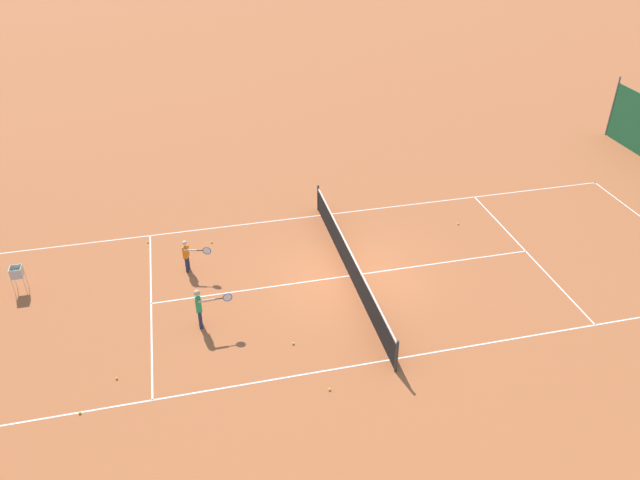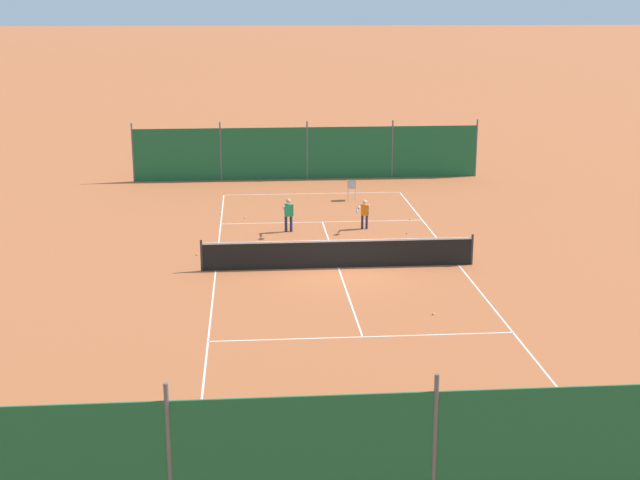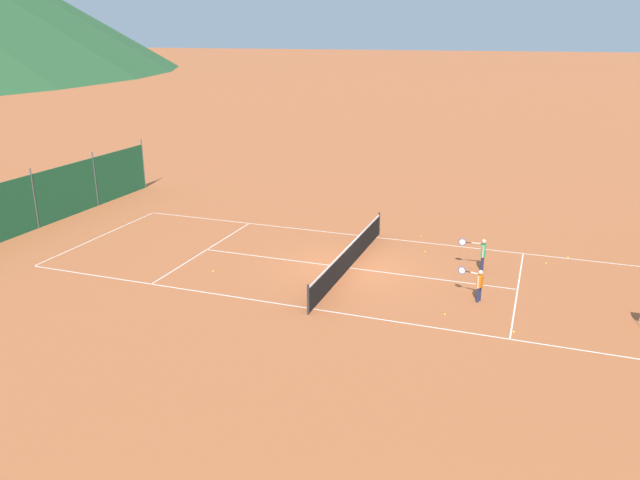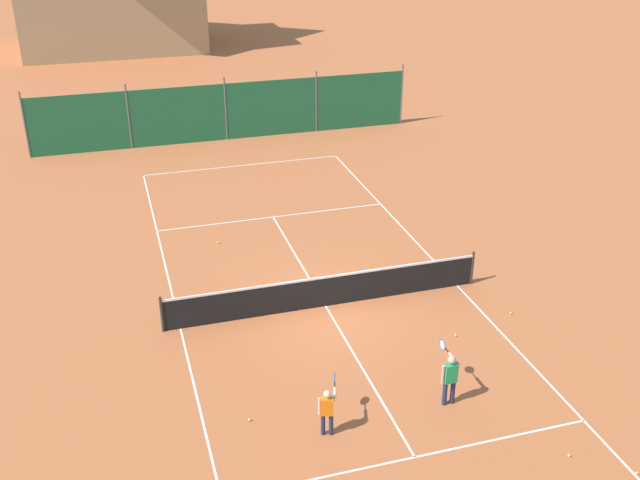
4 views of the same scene
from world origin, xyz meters
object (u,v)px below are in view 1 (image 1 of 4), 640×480
player_far_baseline (200,305)px  tennis_ball_far_corner (330,389)px  tennis_net (350,263)px  ball_hopper (17,273)px  tennis_ball_near_corner (117,378)px  tennis_ball_alley_left (148,242)px  tennis_ball_by_net_right (80,413)px  tennis_ball_mid_court (212,242)px  tennis_ball_by_net_left (293,343)px  player_near_baseline (187,254)px  tennis_ball_alley_right (458,224)px

player_far_baseline → tennis_ball_far_corner: (3.37, 3.02, -0.73)m
tennis_net → player_far_baseline: 5.14m
tennis_net → ball_hopper: tennis_net is taller
tennis_ball_near_corner → tennis_ball_alley_left: (-6.74, 0.84, 0.00)m
tennis_ball_by_net_right → tennis_ball_far_corner: 6.30m
player_far_baseline → tennis_ball_mid_court: (-4.54, 0.66, -0.73)m
player_far_baseline → tennis_ball_alley_left: player_far_baseline is taller
player_far_baseline → tennis_ball_near_corner: (1.67, -2.40, -0.73)m
tennis_ball_by_net_left → tennis_ball_far_corner: (1.97, 0.57, 0.00)m
tennis_ball_far_corner → tennis_ball_by_net_left: bearing=-163.8°
player_far_baseline → tennis_ball_alley_left: 5.35m
player_near_baseline → tennis_ball_alley_right: 10.02m
tennis_net → tennis_ball_by_net_right: size_ratio=139.09×
player_near_baseline → tennis_ball_by_net_left: bearing=31.2°
player_far_baseline → tennis_ball_alley_left: bearing=-162.9°
tennis_ball_by_net_left → tennis_ball_alley_right: 8.92m
tennis_net → tennis_ball_alley_left: tennis_net is taller
player_far_baseline → tennis_ball_alley_right: size_ratio=19.91×
tennis_ball_alley_right → tennis_ball_near_corner: bearing=-66.2°
player_near_baseline → tennis_ball_far_corner: size_ratio=17.61×
tennis_ball_mid_court → ball_hopper: ball_hopper is taller
tennis_ball_near_corner → tennis_ball_alley_left: bearing=172.9°
tennis_ball_by_net_right → tennis_ball_by_net_left: (-1.29, 5.69, 0.00)m
tennis_ball_by_net_left → tennis_ball_alley_left: bearing=-148.2°
player_far_baseline → tennis_ball_mid_court: bearing=171.7°
tennis_ball_by_net_left → tennis_ball_mid_court: size_ratio=1.00×
tennis_ball_mid_court → tennis_ball_alley_right: (0.85, 9.11, 0.00)m
tennis_ball_by_net_right → player_far_baseline: bearing=129.8°
ball_hopper → tennis_ball_alley_left: bearing=116.7°
tennis_ball_near_corner → tennis_ball_alley_right: size_ratio=1.00×
tennis_ball_mid_court → tennis_ball_alley_left: size_ratio=1.00×
tennis_ball_near_corner → tennis_ball_by_net_right: bearing=-39.5°
tennis_ball_mid_court → tennis_ball_near_corner: bearing=-26.2°
tennis_ball_by_net_left → tennis_ball_far_corner: size_ratio=1.00×
tennis_net → player_far_baseline: bearing=-73.6°
player_far_baseline → tennis_ball_far_corner: 4.59m
tennis_net → tennis_ball_far_corner: tennis_net is taller
tennis_ball_far_corner → tennis_ball_alley_right: 9.77m
tennis_ball_mid_court → ball_hopper: bearing=-76.9°
tennis_net → tennis_ball_alley_left: bearing=-119.2°
tennis_net → tennis_ball_mid_court: tennis_net is taller
tennis_ball_alley_right → ball_hopper: size_ratio=0.07×
player_near_baseline → tennis_ball_near_corner: player_near_baseline is taller
tennis_ball_near_corner → tennis_ball_by_net_right: 1.33m
tennis_net → tennis_ball_by_net_left: (2.85, -2.47, -0.47)m
player_far_baseline → player_near_baseline: player_far_baseline is taller
tennis_ball_far_corner → ball_hopper: (-6.48, -8.49, 0.63)m
ball_hopper → tennis_ball_mid_court: bearing=103.1°
player_far_baseline → tennis_ball_far_corner: size_ratio=19.91×
player_near_baseline → tennis_ball_alley_left: player_near_baseline is taller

